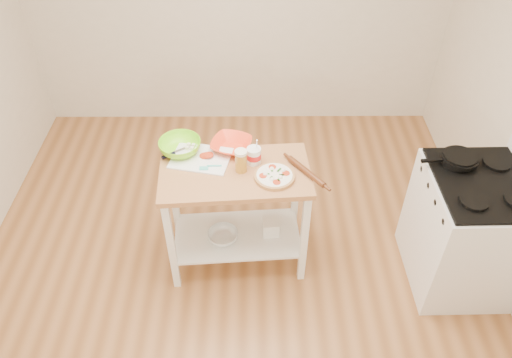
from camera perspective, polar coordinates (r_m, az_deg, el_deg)
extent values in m
cube|color=#A2693C|center=(3.86, -2.53, -12.33)|extent=(4.00, 4.50, 0.02)
cube|color=#AF7647|center=(3.40, -2.42, 0.62)|extent=(1.06, 0.63, 0.04)
cube|color=white|center=(3.84, -2.15, -6.46)|extent=(0.98, 0.56, 0.02)
cube|color=white|center=(3.58, -9.64, -7.69)|extent=(0.05, 0.05, 0.86)
cube|color=white|center=(3.90, -9.29, -2.43)|extent=(0.05, 0.05, 0.86)
cube|color=white|center=(3.59, 5.50, -6.91)|extent=(0.05, 0.05, 0.86)
cube|color=white|center=(3.91, 4.50, -1.74)|extent=(0.05, 0.05, 0.86)
cube|color=white|center=(3.88, 22.75, -5.57)|extent=(0.67, 0.78, 0.92)
cube|color=black|center=(3.58, 24.69, -0.43)|extent=(0.63, 0.74, 0.02)
cylinder|color=black|center=(3.64, 22.26, 2.20)|extent=(0.25, 0.25, 0.03)
cube|color=black|center=(3.56, 19.50, 2.03)|extent=(0.16, 0.04, 0.02)
cylinder|color=tan|center=(3.33, 2.12, 0.26)|extent=(0.27, 0.27, 0.02)
cylinder|color=tan|center=(3.32, 2.12, 0.41)|extent=(0.27, 0.27, 0.01)
cylinder|color=white|center=(3.32, 2.12, 0.43)|extent=(0.24, 0.24, 0.01)
cylinder|color=#B93217|center=(3.33, 3.45, 0.66)|extent=(0.05, 0.05, 0.01)
cylinder|color=#B93217|center=(3.37, 1.88, 1.38)|extent=(0.05, 0.05, 0.01)
cylinder|color=#B93217|center=(3.31, 0.80, 0.38)|extent=(0.05, 0.05, 0.01)
cylinder|color=#B93217|center=(3.26, 2.38, -0.38)|extent=(0.05, 0.05, 0.01)
sphere|color=white|center=(3.35, 3.10, 0.96)|extent=(0.03, 0.03, 0.03)
sphere|color=white|center=(3.36, 1.82, 1.15)|extent=(0.03, 0.03, 0.03)
sphere|color=white|center=(3.32, 1.08, 0.54)|extent=(0.03, 0.03, 0.03)
sphere|color=white|center=(3.28, 1.83, -0.08)|extent=(0.03, 0.03, 0.03)
sphere|color=white|center=(3.30, 2.81, 0.18)|extent=(0.03, 0.03, 0.03)
plane|color=#215415|center=(3.31, 3.04, 0.50)|extent=(0.03, 0.03, 0.00)
plane|color=#215415|center=(3.34, 2.56, 0.97)|extent=(0.03, 0.03, 0.00)
plane|color=#215415|center=(3.34, 1.81, 1.00)|extent=(0.03, 0.03, 0.00)
plane|color=#215415|center=(3.32, 1.37, 0.61)|extent=(0.03, 0.03, 0.00)
plane|color=#215415|center=(3.29, 1.75, 0.20)|extent=(0.03, 0.03, 0.00)
plane|color=#215415|center=(3.27, 2.60, -0.10)|extent=(0.03, 0.03, 0.00)
plane|color=#215415|center=(3.31, 2.86, 0.51)|extent=(0.03, 0.03, 0.00)
plane|color=#215415|center=(3.36, 2.75, 1.15)|extent=(0.03, 0.03, 0.00)
cube|color=white|center=(3.50, -6.31, 2.38)|extent=(0.45, 0.38, 0.01)
cube|color=#F4EACC|center=(3.57, -7.85, 3.54)|extent=(0.03, 0.03, 0.02)
cube|color=#F4EACC|center=(3.56, -7.32, 3.47)|extent=(0.03, 0.03, 0.02)
cube|color=#F4EACC|center=(3.55, -6.78, 3.41)|extent=(0.03, 0.03, 0.02)
cube|color=#F4EACC|center=(3.60, -7.68, 3.88)|extent=(0.03, 0.03, 0.02)
cube|color=#F4EACC|center=(3.59, -7.15, 3.81)|extent=(0.03, 0.03, 0.02)
cube|color=#F4EACC|center=(3.58, -6.62, 3.75)|extent=(0.03, 0.03, 0.02)
cylinder|color=#B93217|center=(3.50, -5.92, 2.67)|extent=(0.07, 0.07, 0.01)
cylinder|color=#B93217|center=(3.50, -5.69, 2.71)|extent=(0.07, 0.07, 0.01)
cylinder|color=#B93217|center=(3.49, -5.46, 2.76)|extent=(0.07, 0.07, 0.01)
cube|color=#49C4B9|center=(3.40, -5.99, 1.22)|extent=(0.06, 0.04, 0.01)
cylinder|color=#49C4B9|center=(3.41, -4.79, 1.53)|extent=(0.10, 0.01, 0.01)
cube|color=silver|center=(3.59, -8.20, 3.46)|extent=(0.16, 0.12, 0.00)
cube|color=black|center=(3.54, -9.98, 2.67)|extent=(0.09, 0.07, 0.01)
imported|color=#FA4623|center=(3.55, -2.83, 3.89)|extent=(0.36, 0.36, 0.07)
imported|color=#82E819|center=(3.56, -8.68, 3.69)|extent=(0.34, 0.34, 0.09)
cylinder|color=#B37E27|center=(3.34, -1.72, 1.95)|extent=(0.08, 0.08, 0.15)
cylinder|color=white|center=(3.29, -1.75, 3.06)|extent=(0.08, 0.08, 0.02)
cylinder|color=white|center=(3.42, -0.25, 2.70)|extent=(0.10, 0.10, 0.12)
cylinder|color=red|center=(3.42, -0.25, 2.70)|extent=(0.10, 0.10, 0.04)
cylinder|color=silver|center=(3.36, 0.09, 3.94)|extent=(0.01, 0.06, 0.12)
cylinder|color=#582B14|center=(3.36, 5.77, 0.84)|extent=(0.24, 0.31, 0.04)
imported|color=silver|center=(3.78, -3.79, -6.51)|extent=(0.30, 0.30, 0.07)
cube|color=white|center=(3.80, 1.69, -5.50)|extent=(0.13, 0.13, 0.12)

